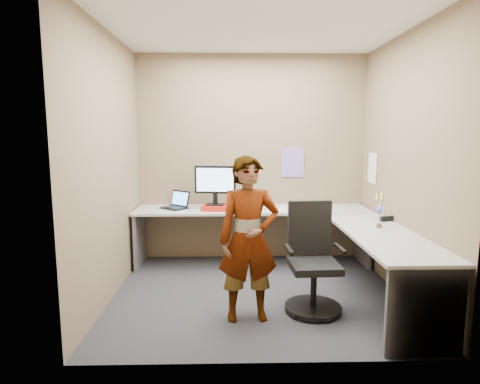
{
  "coord_description": "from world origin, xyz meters",
  "views": [
    {
      "loc": [
        -0.28,
        -4.04,
        1.68
      ],
      "look_at": [
        -0.18,
        0.25,
        1.05
      ],
      "focal_mm": 30.0,
      "sensor_mm": 36.0,
      "label": 1
    }
  ],
  "objects_px": {
    "desk": "(294,230)",
    "monitor": "(215,182)",
    "office_chair": "(312,267)",
    "person": "(249,239)"
  },
  "relations": [
    {
      "from": "desk",
      "to": "monitor",
      "type": "height_order",
      "value": "monitor"
    },
    {
      "from": "office_chair",
      "to": "person",
      "type": "bearing_deg",
      "value": -166.42
    },
    {
      "from": "person",
      "to": "office_chair",
      "type": "bearing_deg",
      "value": 10.45
    },
    {
      "from": "desk",
      "to": "office_chair",
      "type": "relative_size",
      "value": 2.94
    },
    {
      "from": "monitor",
      "to": "person",
      "type": "relative_size",
      "value": 0.35
    },
    {
      "from": "office_chair",
      "to": "person",
      "type": "relative_size",
      "value": 0.68
    },
    {
      "from": "desk",
      "to": "monitor",
      "type": "xyz_separation_m",
      "value": [
        -0.9,
        0.51,
        0.49
      ]
    },
    {
      "from": "monitor",
      "to": "office_chair",
      "type": "relative_size",
      "value": 0.51
    },
    {
      "from": "office_chair",
      "to": "person",
      "type": "height_order",
      "value": "person"
    },
    {
      "from": "desk",
      "to": "office_chair",
      "type": "xyz_separation_m",
      "value": [
        0.06,
        -0.77,
        -0.17
      ]
    }
  ]
}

